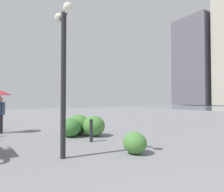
{
  "coord_description": "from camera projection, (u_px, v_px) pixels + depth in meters",
  "views": [
    {
      "loc": [
        0.38,
        2.33,
        1.53
      ],
      "look_at": [
        10.31,
        -4.41,
        1.84
      ],
      "focal_mm": 29.98,
      "sensor_mm": 36.0,
      "label": 1
    }
  ],
  "objects": [
    {
      "name": "shrub_tall",
      "position": [
        71.0,
        127.0,
        7.95
      ],
      "size": [
        0.94,
        0.84,
        0.8
      ],
      "color": "#387533",
      "rests_on": "ground"
    },
    {
      "name": "shrub_wide",
      "position": [
        135.0,
        143.0,
        5.42
      ],
      "size": [
        0.73,
        0.66,
        0.62
      ],
      "color": "#477F38",
      "rests_on": "ground"
    },
    {
      "name": "building_highrise",
      "position": [
        198.0,
        63.0,
        72.66
      ],
      "size": [
        13.7,
        14.99,
        32.64
      ],
      "color": "#5B5660",
      "rests_on": "ground"
    },
    {
      "name": "lamppost",
      "position": [
        64.0,
        58.0,
        5.04
      ],
      "size": [
        0.98,
        0.28,
        4.05
      ],
      "color": "#232328",
      "rests_on": "ground"
    },
    {
      "name": "pedestrian",
      "position": [
        0.0,
        99.0,
        8.85
      ],
      "size": [
        1.0,
        1.0,
        2.03
      ],
      "color": "black",
      "rests_on": "ground"
    },
    {
      "name": "shrub_round",
      "position": [
        78.0,
        124.0,
        8.65
      ],
      "size": [
        1.05,
        0.95,
        0.89
      ],
      "color": "#477F38",
      "rests_on": "ground"
    },
    {
      "name": "shrub_low",
      "position": [
        94.0,
        126.0,
        8.11
      ],
      "size": [
        1.04,
        0.94,
        0.89
      ],
      "color": "#477F38",
      "rests_on": "ground"
    },
    {
      "name": "bollard_mid",
      "position": [
        91.0,
        130.0,
        7.0
      ],
      "size": [
        0.13,
        0.13,
        0.87
      ],
      "color": "#232328",
      "rests_on": "ground"
    }
  ]
}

